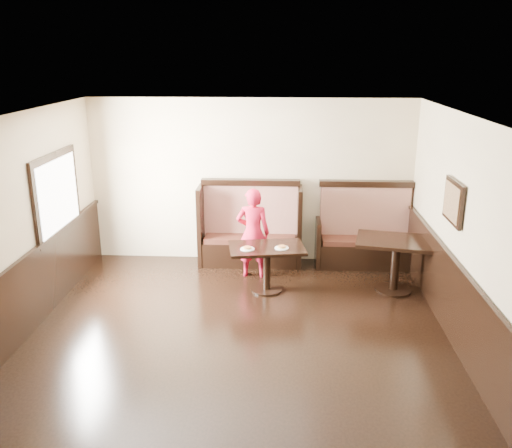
# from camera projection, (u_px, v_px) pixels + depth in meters

# --- Properties ---
(ground) EXTENTS (7.00, 7.00, 0.00)m
(ground) POSITION_uv_depth(u_px,v_px,m) (233.00, 366.00, 6.34)
(ground) COLOR black
(ground) RESTS_ON ground
(room_shell) EXTENTS (7.00, 7.00, 7.00)m
(room_shell) POSITION_uv_depth(u_px,v_px,m) (209.00, 303.00, 6.42)
(room_shell) COLOR beige
(room_shell) RESTS_ON ground
(booth_main) EXTENTS (1.75, 0.72, 1.45)m
(booth_main) POSITION_uv_depth(u_px,v_px,m) (250.00, 233.00, 9.32)
(booth_main) COLOR black
(booth_main) RESTS_ON ground
(booth_neighbor) EXTENTS (1.65, 0.72, 1.45)m
(booth_neighbor) POSITION_uv_depth(u_px,v_px,m) (364.00, 238.00, 9.23)
(booth_neighbor) COLOR black
(booth_neighbor) RESTS_ON ground
(table_main) EXTENTS (1.22, 0.87, 0.71)m
(table_main) POSITION_uv_depth(u_px,v_px,m) (267.00, 257.00, 8.19)
(table_main) COLOR black
(table_main) RESTS_ON ground
(table_neighbor) EXTENTS (1.31, 0.99, 0.83)m
(table_neighbor) POSITION_uv_depth(u_px,v_px,m) (396.00, 253.00, 8.16)
(table_neighbor) COLOR black
(table_neighbor) RESTS_ON ground
(child) EXTENTS (0.55, 0.37, 1.48)m
(child) POSITION_uv_depth(u_px,v_px,m) (253.00, 233.00, 8.68)
(child) COLOR red
(child) RESTS_ON ground
(pizza_plate_left) EXTENTS (0.21, 0.21, 0.04)m
(pizza_plate_left) POSITION_uv_depth(u_px,v_px,m) (247.00, 248.00, 8.02)
(pizza_plate_left) COLOR white
(pizza_plate_left) RESTS_ON table_main
(pizza_plate_right) EXTENTS (0.21, 0.21, 0.04)m
(pizza_plate_right) POSITION_uv_depth(u_px,v_px,m) (282.00, 247.00, 8.07)
(pizza_plate_right) COLOR white
(pizza_plate_right) RESTS_ON table_main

